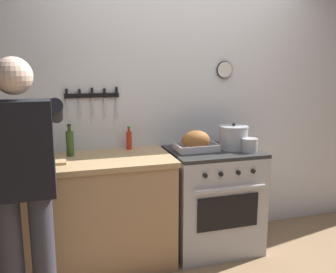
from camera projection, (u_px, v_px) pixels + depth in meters
name	position (u px, v px, depth m)	size (l,w,h in m)	color
wall_back	(177.00, 101.00, 3.29)	(6.00, 0.13, 2.60)	silver
counter_block	(44.00, 218.00, 2.77)	(2.03, 0.65, 0.90)	tan
stove	(212.00, 199.00, 3.17)	(0.76, 0.67, 0.90)	#BCBCC1
person_cook	(22.00, 180.00, 2.09)	(0.51, 0.63, 1.66)	#383842
roasting_pan	(196.00, 142.00, 3.02)	(0.35, 0.26, 0.18)	#B7B7BC
stock_pot	(233.00, 137.00, 3.12)	(0.25, 0.25, 0.23)	#B7B7BC
saucepan	(249.00, 145.00, 3.01)	(0.14, 0.14, 0.11)	#B7B7BC
cutting_board	(41.00, 162.00, 2.66)	(0.36, 0.24, 0.02)	tan
bottle_dish_soap	(31.00, 149.00, 2.73)	(0.06, 0.06, 0.21)	#338CCC
bottle_wine_red	(18.00, 143.00, 2.77)	(0.07, 0.07, 0.30)	#47141E
bottle_hot_sauce	(129.00, 140.00, 3.10)	(0.05, 0.05, 0.20)	red
bottle_olive_oil	(70.00, 143.00, 2.86)	(0.06, 0.06, 0.26)	#385623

